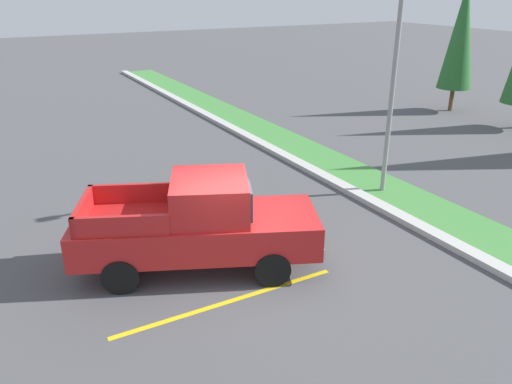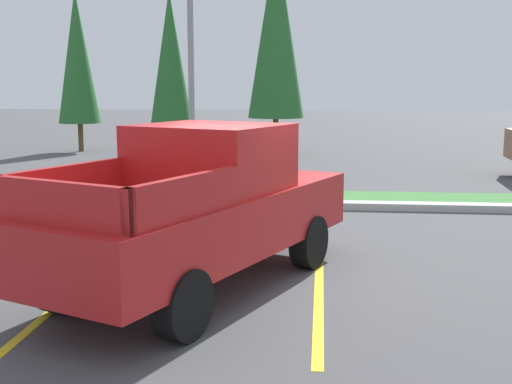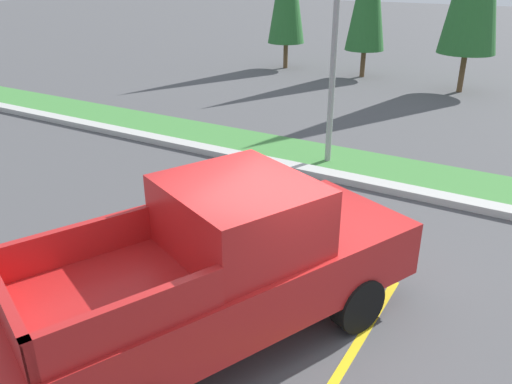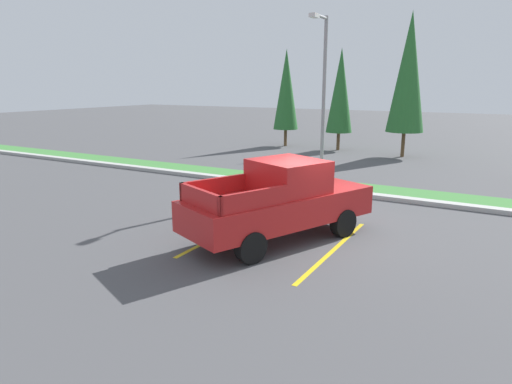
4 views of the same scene
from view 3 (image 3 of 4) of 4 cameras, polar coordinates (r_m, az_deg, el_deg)
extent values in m
plane|color=#4C4C4F|center=(7.18, 4.01, -14.28)|extent=(120.00, 120.00, 0.00)
cube|color=yellow|center=(7.78, -13.46, -11.56)|extent=(0.12, 4.80, 0.01)
cube|color=yellow|center=(6.43, 8.52, -20.03)|extent=(0.12, 4.80, 0.01)
cube|color=#B2B2AD|center=(11.26, 15.62, 0.24)|extent=(56.00, 0.40, 0.15)
cube|color=#42843D|center=(12.27, 17.03, 1.83)|extent=(56.00, 1.80, 0.06)
cylinder|color=black|center=(8.05, 2.27, -6.32)|extent=(0.56, 0.81, 0.76)
cylinder|color=black|center=(7.02, 11.03, -11.89)|extent=(0.56, 0.81, 0.76)
cylinder|color=black|center=(6.90, -19.09, -13.63)|extent=(0.56, 0.81, 0.76)
cube|color=red|center=(6.44, -3.97, -9.65)|extent=(3.81, 5.53, 0.76)
cube|color=red|center=(6.18, -1.82, -2.57)|extent=(2.25, 2.17, 0.84)
cube|color=#2D3842|center=(6.61, 4.06, -0.31)|extent=(1.51, 0.70, 0.63)
cube|color=red|center=(6.34, -19.57, -5.41)|extent=(0.85, 1.78, 0.44)
cube|color=red|center=(4.95, -13.39, -13.51)|extent=(0.85, 1.78, 0.44)
cube|color=red|center=(5.48, -25.86, -11.50)|extent=(1.69, 0.81, 0.44)
cube|color=silver|center=(8.00, 11.77, -4.95)|extent=(1.72, 0.87, 0.28)
cylinder|color=gray|center=(11.93, 8.76, 17.97)|extent=(0.14, 0.14, 6.49)
cylinder|color=brown|center=(24.28, 3.27, 14.76)|extent=(0.20, 0.20, 1.12)
cylinder|color=brown|center=(22.74, 11.66, 13.68)|extent=(0.20, 0.20, 1.11)
cylinder|color=brown|center=(20.96, 21.70, 12.08)|extent=(0.20, 0.20, 1.41)
camera|label=1|loc=(6.30, 116.15, 2.72)|focal=35.31mm
camera|label=2|loc=(4.41, -114.09, -37.01)|focal=45.81mm
camera|label=4|loc=(6.13, -166.23, -27.47)|focal=31.64mm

